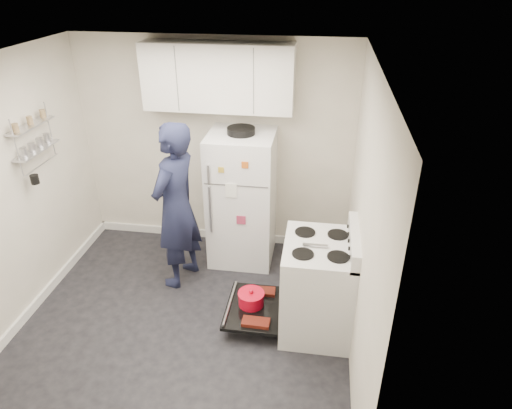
% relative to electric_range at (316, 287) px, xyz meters
% --- Properties ---
extents(room, '(3.21, 3.21, 2.51)m').
position_rel_electric_range_xyz_m(room, '(-1.29, -0.12, 0.74)').
color(room, black).
rests_on(room, ground).
extents(electric_range, '(0.66, 0.76, 1.10)m').
position_rel_electric_range_xyz_m(electric_range, '(0.00, 0.00, 0.00)').
color(electric_range, silver).
rests_on(electric_range, ground).
extents(open_oven_door, '(0.55, 0.70, 0.21)m').
position_rel_electric_range_xyz_m(open_oven_door, '(-0.60, 0.01, -0.29)').
color(open_oven_door, black).
rests_on(open_oven_door, ground).
extents(refrigerator, '(0.72, 0.74, 1.62)m').
position_rel_electric_range_xyz_m(refrigerator, '(-0.90, 1.10, 0.31)').
color(refrigerator, white).
rests_on(refrigerator, ground).
extents(upper_cabinets, '(1.60, 0.33, 0.70)m').
position_rel_electric_range_xyz_m(upper_cabinets, '(-1.16, 1.28, 1.63)').
color(upper_cabinets, silver).
rests_on(upper_cabinets, room).
extents(wall_shelf_rack, '(0.14, 0.60, 0.61)m').
position_rel_electric_range_xyz_m(wall_shelf_rack, '(-2.78, 0.34, 1.21)').
color(wall_shelf_rack, '#B2B2B7').
rests_on(wall_shelf_rack, room).
extents(person, '(0.61, 0.77, 1.83)m').
position_rel_electric_range_xyz_m(person, '(-1.50, 0.55, 0.45)').
color(person, '#191D38').
rests_on(person, ground).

